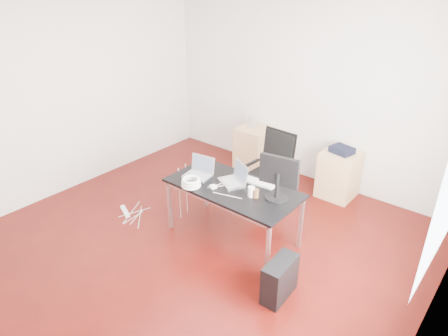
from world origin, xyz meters
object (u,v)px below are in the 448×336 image
Objects in this scene: office_chair at (271,167)px; filing_cabinet_right at (339,174)px; pc_tower at (280,279)px; desk at (233,191)px; filing_cabinet_left at (253,148)px.

filing_cabinet_right is at bearing 58.08° from office_chair.
office_chair is 1.54× the size of filing_cabinet_right.
filing_cabinet_right is 2.35m from pc_tower.
pc_tower is (1.00, -0.49, -0.46)m from desk.
desk is 1.48× the size of office_chair.
office_chair reaches higher than filing_cabinet_right.
office_chair reaches higher than filing_cabinet_left.
filing_cabinet_right is at bearing 97.88° from pc_tower.
pc_tower is at bearing -50.18° from office_chair.
desk is 3.56× the size of pc_tower.
desk is at bearing -106.98° from filing_cabinet_right.
filing_cabinet_left is (-0.92, 0.88, -0.26)m from office_chair.
filing_cabinet_right is 1.56× the size of pc_tower.
office_chair is at bearing 123.57° from pc_tower.
filing_cabinet_left is at bearing 180.00° from filing_cabinet_right.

